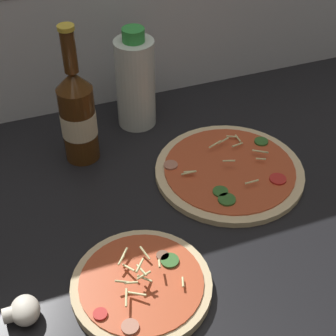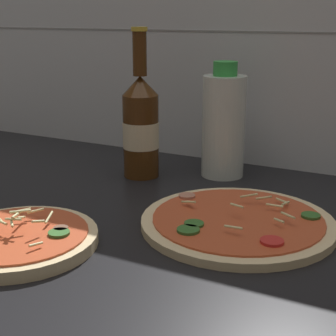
# 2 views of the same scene
# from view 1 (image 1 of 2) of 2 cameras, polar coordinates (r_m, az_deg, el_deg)

# --- Properties ---
(counter_slab) EXTENTS (1.60, 0.90, 0.03)m
(counter_slab) POSITION_cam_1_polar(r_m,az_deg,el_deg) (0.91, 1.01, -8.08)
(counter_slab) COLOR black
(counter_slab) RESTS_ON ground
(pizza_near) EXTENTS (0.22, 0.22, 0.05)m
(pizza_near) POSITION_cam_1_polar(r_m,az_deg,el_deg) (0.82, -2.95, -12.86)
(pizza_near) COLOR beige
(pizza_near) RESTS_ON counter_slab
(pizza_far) EXTENTS (0.29, 0.29, 0.04)m
(pizza_far) POSITION_cam_1_polar(r_m,az_deg,el_deg) (1.02, 6.81, -0.32)
(pizza_far) COLOR beige
(pizza_far) RESTS_ON counter_slab
(beer_bottle) EXTENTS (0.07, 0.07, 0.29)m
(beer_bottle) POSITION_cam_1_polar(r_m,az_deg,el_deg) (1.02, -9.98, 5.86)
(beer_bottle) COLOR #47280F
(beer_bottle) RESTS_ON counter_slab
(oil_bottle) EXTENTS (0.08, 0.08, 0.22)m
(oil_bottle) POSITION_cam_1_polar(r_m,az_deg,el_deg) (1.10, -3.63, 9.50)
(oil_bottle) COLOR silver
(oil_bottle) RESTS_ON counter_slab
(mushroom_left) EXTENTS (0.05, 0.05, 0.04)m
(mushroom_left) POSITION_cam_1_polar(r_m,az_deg,el_deg) (0.81, -15.73, -14.99)
(mushroom_left) COLOR white
(mushroom_left) RESTS_ON counter_slab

